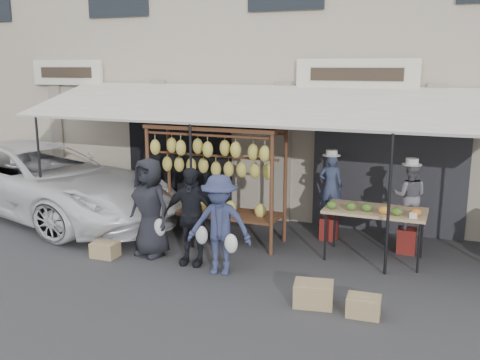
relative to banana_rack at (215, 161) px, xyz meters
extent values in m
plane|color=#2D2D30|center=(0.76, -1.67, -1.57)|extent=(90.00, 90.00, 0.00)
cube|color=#ADA292|center=(0.76, 4.83, 1.93)|extent=(24.00, 6.00, 7.00)
cube|color=#232328|center=(2.96, 1.79, -0.32)|extent=(3.00, 0.10, 2.50)
cube|color=black|center=(-1.74, 1.79, -0.32)|extent=(2.60, 0.10, 2.50)
cube|color=silver|center=(2.26, 1.73, 1.58)|extent=(2.40, 0.10, 0.60)
cube|color=silver|center=(-4.74, 1.73, 1.58)|extent=(2.00, 0.10, 0.60)
cube|color=silver|center=(0.76, 0.63, 1.03)|extent=(10.00, 2.34, 0.63)
cylinder|color=black|center=(-3.74, -0.52, -0.42)|extent=(0.05, 0.05, 2.30)
cylinder|color=black|center=(-0.24, -0.52, -0.42)|extent=(0.05, 0.05, 2.30)
cylinder|color=black|center=(3.26, -0.52, -0.42)|extent=(0.05, 0.05, 2.30)
cylinder|color=#4E2B19|center=(-1.25, -0.35, -0.47)|extent=(0.07, 0.07, 2.20)
cylinder|color=#4E2B19|center=(1.25, -0.35, -0.47)|extent=(0.07, 0.07, 2.20)
cylinder|color=#4E2B19|center=(-1.25, 0.45, -0.47)|extent=(0.07, 0.07, 2.20)
cylinder|color=#4E2B19|center=(1.25, 0.45, -0.47)|extent=(0.07, 0.07, 2.20)
cube|color=#4E2B19|center=(0.00, 0.05, 0.63)|extent=(2.60, 0.90, 0.07)
cylinder|color=#4E2B19|center=(0.00, -0.30, 0.51)|extent=(2.50, 0.05, 0.05)
cylinder|color=#4E2B19|center=(0.00, 0.40, 0.51)|extent=(2.50, 0.05, 0.05)
cylinder|color=#4E2B19|center=(0.00, 0.05, 0.08)|extent=(2.50, 0.05, 0.05)
cube|color=#4E2B19|center=(0.00, 0.05, -1.02)|extent=(2.50, 0.80, 0.05)
ellipsoid|color=#DFD059|center=(-1.10, -0.30, 0.24)|extent=(0.20, 0.18, 0.30)
ellipsoid|color=#DFD059|center=(-0.82, -0.15, 0.27)|extent=(0.20, 0.18, 0.30)
ellipsoid|color=#DFD059|center=(-0.55, -0.30, 0.25)|extent=(0.20, 0.18, 0.30)
ellipsoid|color=#DFD059|center=(-0.27, -0.15, 0.28)|extent=(0.20, 0.18, 0.30)
ellipsoid|color=#DFD059|center=(0.00, -0.30, 0.26)|extent=(0.20, 0.18, 0.30)
ellipsoid|color=#DFD059|center=(0.28, -0.15, 0.28)|extent=(0.20, 0.18, 0.30)
ellipsoid|color=#DFD059|center=(0.55, -0.30, 0.28)|extent=(0.20, 0.18, 0.30)
ellipsoid|color=#DFD059|center=(0.83, -0.15, 0.23)|extent=(0.20, 0.18, 0.30)
ellipsoid|color=#DFD059|center=(1.10, -0.30, 0.24)|extent=(0.20, 0.18, 0.30)
ellipsoid|color=#DFD059|center=(-1.05, 0.05, -0.14)|extent=(0.20, 0.18, 0.30)
ellipsoid|color=#DFD059|center=(-0.79, 0.05, -0.13)|extent=(0.20, 0.18, 0.30)
ellipsoid|color=#DFD059|center=(-0.52, 0.05, -0.14)|extent=(0.20, 0.18, 0.30)
ellipsoid|color=#DFD059|center=(-0.26, 0.05, -0.12)|extent=(0.20, 0.18, 0.30)
ellipsoid|color=#DFD059|center=(0.00, 0.05, -0.17)|extent=(0.20, 0.18, 0.30)
ellipsoid|color=#DFD059|center=(0.26, 0.05, -0.15)|extent=(0.20, 0.18, 0.30)
ellipsoid|color=#DFD059|center=(0.53, 0.05, -0.14)|extent=(0.20, 0.18, 0.30)
ellipsoid|color=#DFD059|center=(0.79, 0.05, -0.14)|extent=(0.20, 0.18, 0.30)
ellipsoid|color=#DFD059|center=(1.05, 0.05, -0.14)|extent=(0.20, 0.18, 0.30)
cube|color=tan|center=(2.98, 0.12, -0.69)|extent=(1.70, 0.90, 0.05)
cylinder|color=black|center=(2.21, -0.25, -1.14)|extent=(0.04, 0.04, 0.85)
cylinder|color=black|center=(3.75, -0.25, -1.14)|extent=(0.04, 0.04, 0.85)
cylinder|color=black|center=(2.21, 0.49, -1.14)|extent=(0.04, 0.04, 0.85)
cylinder|color=black|center=(3.75, 0.49, -1.14)|extent=(0.04, 0.04, 0.85)
ellipsoid|color=#477226|center=(2.28, -0.15, -0.60)|extent=(0.18, 0.14, 0.14)
ellipsoid|color=#477226|center=(2.60, -0.11, -0.60)|extent=(0.18, 0.14, 0.14)
ellipsoid|color=#477226|center=(2.86, -0.09, -0.60)|extent=(0.18, 0.14, 0.14)
ellipsoid|color=orange|center=(3.15, -0.14, -0.60)|extent=(0.18, 0.14, 0.14)
ellipsoid|color=#477226|center=(3.36, -0.16, -0.60)|extent=(0.18, 0.14, 0.14)
ellipsoid|color=orange|center=(3.65, -0.08, -0.60)|extent=(0.18, 0.14, 0.14)
imported|color=#343F5E|center=(2.01, 0.91, -0.51)|extent=(0.51, 0.39, 1.25)
imported|color=slate|center=(3.48, 0.69, -0.52)|extent=(0.61, 0.48, 1.20)
imported|color=black|center=(-0.73, -1.17, -0.69)|extent=(0.96, 0.73, 1.76)
imported|color=black|center=(0.14, -1.27, -0.73)|extent=(1.01, 0.50, 1.68)
imported|color=navy|center=(0.77, -1.49, -0.75)|extent=(1.14, 0.76, 1.64)
cube|color=maroon|center=(2.01, 0.91, -1.35)|extent=(0.31, 0.31, 0.44)
cube|color=maroon|center=(3.48, 0.69, -1.34)|extent=(0.37, 0.37, 0.45)
cube|color=tan|center=(2.48, -2.06, -1.40)|extent=(0.61, 0.51, 0.33)
cube|color=tan|center=(3.19, -2.13, -1.43)|extent=(0.47, 0.37, 0.27)
cube|color=tan|center=(-1.42, -1.57, -1.43)|extent=(0.46, 0.36, 0.27)
imported|color=white|center=(-4.72, 0.46, -0.42)|extent=(6.01, 3.97, 2.30)
camera|label=1|loc=(4.17, -8.96, 1.76)|focal=40.00mm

